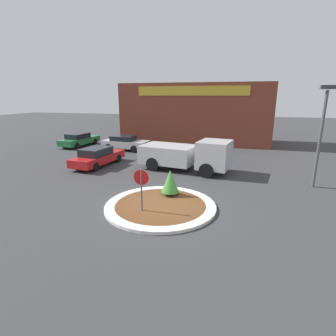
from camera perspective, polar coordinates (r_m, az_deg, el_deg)
The scene contains 10 objects.
ground_plane at distance 12.33m, azimuth -1.65°, elevation -8.51°, with size 120.00×120.00×0.00m, color #38383A.
traffic_island at distance 12.31m, azimuth -1.65°, elevation -8.22°, with size 5.14×5.14×0.14m.
stop_sign at distance 11.28m, azimuth -5.83°, elevation -3.35°, with size 0.68×0.07×2.02m.
island_shrub at distance 13.16m, azimuth 0.50°, elevation -2.87°, with size 0.88×0.88×1.31m.
utility_truck at distance 18.02m, azimuth 4.13°, elevation 2.93°, with size 6.46×3.32×2.19m.
storefront_building at distance 29.94m, azimuth 6.10°, elevation 11.78°, with size 15.80×6.07×6.30m.
parked_sedan_red at distance 20.03m, azimuth -15.04°, elevation 2.44°, with size 2.29×4.81×1.37m.
parked_sedan_silver at distance 25.43m, azimuth -9.31°, elevation 5.46°, with size 4.49×2.25×1.36m.
parked_sedan_green at distance 28.58m, azimuth -18.76°, elevation 5.88°, with size 2.29×4.72×1.33m.
light_pole at distance 16.42m, azimuth 30.45°, elevation 7.40°, with size 0.70×0.30×5.54m.
Camera 1 is at (3.30, -10.78, 5.00)m, focal length 28.00 mm.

